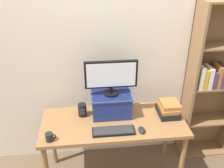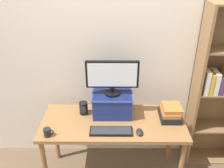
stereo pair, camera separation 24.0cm
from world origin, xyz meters
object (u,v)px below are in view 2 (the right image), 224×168
Objects in this scene: keyboard at (111,131)px; desk_speaker at (83,108)px; computer_mouse at (139,132)px; book_stack at (170,112)px; coffee_mug at (47,132)px; bookshelf_unit at (220,89)px; computer_monitor at (112,76)px; desk at (113,128)px; riser_box at (112,103)px.

keyboard is 0.43m from desk_speaker.
computer_mouse is 0.77× the size of desk_speaker.
book_stack reaches higher than computer_mouse.
book_stack is at bearing 13.45° from coffee_mug.
desk_speaker is at bearing 133.33° from keyboard.
computer_mouse is at bearing -151.31° from bookshelf_unit.
keyboard is 3.90× the size of computer_mouse.
computer_monitor is 0.81m from coffee_mug.
computer_monitor reaches higher than computer_mouse.
desk_speaker is at bearing -173.37° from bookshelf_unit.
keyboard is at bearing -91.91° from computer_monitor.
desk is 0.55m from computer_monitor.
riser_box is at bearing -171.97° from bookshelf_unit.
book_stack is 2.62× the size of coffee_mug.
desk is 0.37m from desk_speaker.
book_stack is (0.34, 0.25, 0.05)m from computer_mouse.
bookshelf_unit reaches higher than desk.
computer_monitor is 1.29× the size of keyboard.
desk_speaker reaches higher than computer_mouse.
computer_monitor is at bearing 93.40° from desk.
keyboard is (-1.18, -0.48, -0.20)m from bookshelf_unit.
coffee_mug is 0.72× the size of desk_speaker.
computer_monitor is at bearing -90.00° from riser_box.
keyboard is at bearing 5.41° from coffee_mug.
bookshelf_unit is 4.48× the size of riser_box.
bookshelf_unit is 1.06m from computer_mouse.
book_stack is at bearing -8.21° from riser_box.
bookshelf_unit is at bearing 22.15° from keyboard.
keyboard is 1.59× the size of book_stack.
riser_box is at bearing 171.79° from book_stack.
book_stack is (-0.58, -0.25, -0.14)m from bookshelf_unit.
riser_box is 0.60m from book_stack.
computer_monitor reaches higher than desk_speaker.
desk is at bearing -86.60° from computer_monitor.
coffee_mug is at bearing -163.14° from bookshelf_unit.
riser_box is 1.65× the size of book_stack.
coffee_mug is (-0.59, -0.06, 0.03)m from keyboard.
book_stack is at bearing 36.48° from computer_mouse.
computer_mouse reaches higher than desk.
coffee_mug is at bearing -148.36° from computer_monitor.
keyboard is at bearing 176.09° from computer_mouse.
bookshelf_unit is at bearing 14.81° from desk.
riser_box reaches higher than keyboard.
riser_box is at bearing 31.74° from coffee_mug.
computer_monitor is at bearing 31.64° from coffee_mug.
desk_speaker is (-0.30, -0.00, -0.38)m from computer_monitor.
keyboard is 0.27m from computer_mouse.
desk is at bearing -86.63° from riser_box.
keyboard is 0.59m from coffee_mug.
computer_mouse is at bearing -52.11° from computer_monitor.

